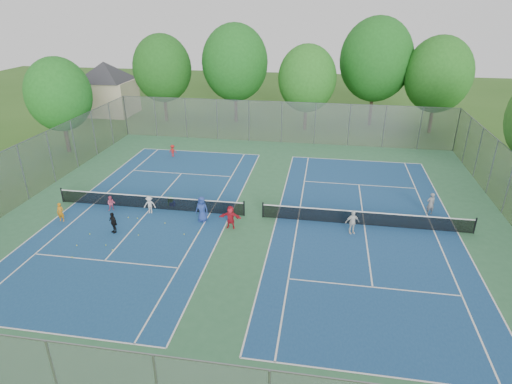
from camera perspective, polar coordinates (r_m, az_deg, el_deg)
ground at (r=27.67m, az=-0.34°, el=-3.30°), size 120.00×120.00×0.00m
court_pad at (r=27.66m, az=-0.34°, el=-3.28°), size 32.00×32.00×0.01m
court_left at (r=29.55m, az=-13.85°, el=-2.14°), size 10.97×23.77×0.01m
court_right at (r=27.48m, az=14.24°, el=-4.28°), size 10.97×23.77×0.01m
net_left at (r=29.36m, az=-13.94°, el=-1.37°), size 12.87×0.10×0.91m
net_right at (r=27.28m, az=14.33°, el=-3.47°), size 12.87×0.10×0.91m
fence_north at (r=41.81m, az=3.43°, el=9.24°), size 32.00×0.10×4.00m
fence_west at (r=33.30m, az=-28.64°, el=2.26°), size 0.10×32.00×4.00m
house at (r=55.50m, az=-19.43°, el=14.04°), size 11.03×11.03×7.30m
tree_nw at (r=50.10m, az=-12.40°, el=15.80°), size 6.40×6.40×9.58m
tree_nl at (r=48.66m, az=-2.82°, el=16.85°), size 7.20×7.20×10.69m
tree_nc at (r=45.82m, az=6.83°, el=14.79°), size 6.00×6.00×8.85m
tree_nr at (r=48.75m, az=15.73°, el=16.63°), size 7.60×7.60×11.42m
tree_ne at (r=47.90m, az=23.15°, el=14.20°), size 6.60×6.60×9.77m
tree_side_w at (r=41.99m, az=-24.82°, el=11.72°), size 5.60×5.60×8.47m
ball_crate at (r=29.62m, az=-11.08°, el=-1.53°), size 0.36×0.36×0.28m
ball_hopper at (r=29.60m, az=-11.34°, el=-1.25°), size 0.32×0.32×0.57m
student_a at (r=29.50m, az=-24.62°, el=-2.48°), size 0.47×0.32×1.25m
student_b at (r=29.79m, az=-18.74°, el=-1.46°), size 0.60×0.53×1.04m
student_c at (r=28.71m, az=-13.99°, el=-1.66°), size 0.83×0.56×1.20m
student_d at (r=26.93m, az=-18.51°, el=-3.89°), size 0.83×0.70×1.33m
student_e at (r=26.96m, az=-7.22°, el=-2.27°), size 0.90×0.66×1.69m
student_f at (r=26.04m, az=-3.42°, el=-3.38°), size 1.37×0.45×1.47m
child_far_baseline at (r=38.87m, az=-11.04°, el=5.42°), size 0.76×0.52×1.09m
instructor at (r=29.84m, az=22.25°, el=-1.47°), size 0.64×0.52×1.52m
teen_court_b at (r=26.06m, az=12.71°, el=-3.96°), size 0.94×0.64×1.48m
tennis_ball_0 at (r=26.53m, az=-22.79°, el=-6.61°), size 0.07×0.07×0.07m
tennis_ball_1 at (r=27.38m, az=-12.03°, el=-4.11°), size 0.07×0.07×0.07m
tennis_ball_2 at (r=26.00m, az=-7.66°, el=-5.39°), size 0.07×0.07×0.07m
tennis_ball_3 at (r=25.37m, az=-18.58°, el=-7.37°), size 0.07×0.07×0.07m
tennis_ball_4 at (r=25.95m, az=-19.38°, el=-6.73°), size 0.07×0.07×0.07m
tennis_ball_5 at (r=25.48m, az=-23.31°, el=-8.03°), size 0.07×0.07×0.07m
tennis_ball_6 at (r=27.45m, az=-21.28°, el=-5.27°), size 0.07×0.07×0.07m
tennis_ball_7 at (r=25.94m, az=-9.56°, el=-5.60°), size 0.07×0.07×0.07m
tennis_ball_8 at (r=28.39m, az=-15.53°, el=-3.42°), size 0.07×0.07×0.07m
tennis_ball_9 at (r=28.66m, az=-16.66°, el=-3.30°), size 0.07×0.07×0.07m
tennis_ball_10 at (r=26.42m, az=-15.41°, el=-5.59°), size 0.07×0.07×0.07m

